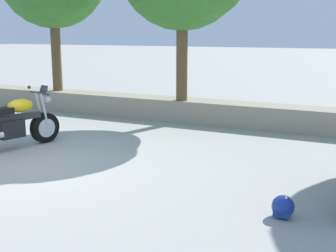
# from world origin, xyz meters

# --- Properties ---
(ground_plane) EXTENTS (120.00, 120.00, 0.00)m
(ground_plane) POSITION_xyz_m (0.00, 0.00, 0.00)
(ground_plane) COLOR #A3A099
(stone_wall) EXTENTS (36.00, 0.80, 0.55)m
(stone_wall) POSITION_xyz_m (0.00, 4.80, 0.28)
(stone_wall) COLOR gray
(stone_wall) RESTS_ON ground
(motorcycle_yellow_near_left) EXTENTS (0.85, 2.03, 1.18)m
(motorcycle_yellow_near_left) POSITION_xyz_m (-1.13, 0.73, 0.49)
(motorcycle_yellow_near_left) COLOR black
(motorcycle_yellow_near_left) RESTS_ON ground
(rider_helmet) EXTENTS (0.28, 0.28, 0.28)m
(rider_helmet) POSITION_xyz_m (4.27, -0.32, 0.14)
(rider_helmet) COLOR navy
(rider_helmet) RESTS_ON ground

